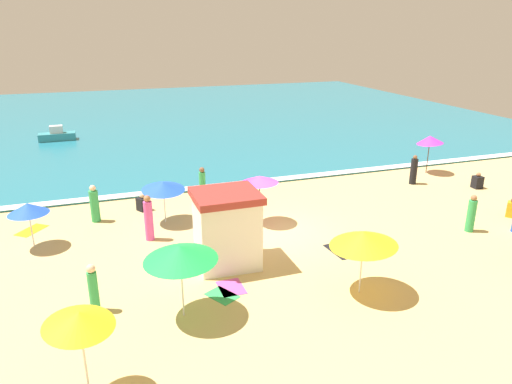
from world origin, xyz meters
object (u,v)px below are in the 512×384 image
lifeguard_cabana (227,228)px  small_boat_0 (57,135)px  beachgoer_2 (202,184)px  beachgoer_7 (471,214)px  beachgoer_8 (414,171)px  beach_umbrella_6 (430,140)px  beachgoer_4 (93,288)px  beach_umbrella_9 (180,253)px  beachgoer_10 (95,205)px  beachgoer_3 (477,182)px  beachgoer_6 (149,219)px  beach_umbrella_4 (28,208)px  beachgoer_11 (512,209)px  beach_umbrella_1 (163,186)px  beach_umbrella_0 (79,319)px  beach_umbrella_2 (259,179)px  beachgoer_0 (143,203)px  beach_umbrella_7 (363,238)px

lifeguard_cabana → small_boat_0: size_ratio=1.06×
beachgoer_2 → beachgoer_7: 12.48m
beachgoer_2 → beachgoer_8: (11.54, -1.48, -0.03)m
beach_umbrella_6 → beachgoer_4: size_ratio=1.47×
beach_umbrella_9 → small_boat_0: (-4.73, 25.77, -1.62)m
beachgoer_8 → beach_umbrella_6: bearing=35.7°
lifeguard_cabana → beach_umbrella_6: (14.30, 7.13, 0.61)m
beachgoer_7 → beachgoer_10: size_ratio=0.96×
beachgoer_3 → beachgoer_6: (-17.53, -0.89, 0.55)m
beach_umbrella_4 → beachgoer_11: size_ratio=2.20×
beach_umbrella_1 → beach_umbrella_9: (-0.59, -7.45, 0.40)m
beachgoer_10 → beach_umbrella_6: bearing=4.2°
beachgoer_8 → beachgoer_10: (-16.74, 0.10, 0.04)m
beachgoer_4 → beachgoer_8: beachgoer_8 is taller
beachgoer_3 → beach_umbrella_0: bearing=-155.1°
beach_umbrella_1 → beachgoer_3: bearing=-2.6°
beachgoer_2 → beachgoer_4: bearing=-121.5°
beach_umbrella_4 → beachgoer_3: beach_umbrella_4 is taller
beachgoer_8 → beachgoer_3: bearing=-31.6°
beach_umbrella_2 → beachgoer_3: beach_umbrella_2 is taller
beachgoer_10 → beachgoer_11: beachgoer_10 is taller
beachgoer_0 → beachgoer_11: bearing=-21.7°
beachgoer_6 → small_boat_0: bearing=102.5°
beach_umbrella_4 → beachgoer_11: 20.77m
beach_umbrella_1 → beachgoer_10: beach_umbrella_1 is taller
beach_umbrella_0 → beachgoer_0: bearing=77.9°
beach_umbrella_1 → beachgoer_11: size_ratio=2.31×
beachgoer_0 → beachgoer_2: bearing=12.8°
beach_umbrella_2 → beach_umbrella_6: size_ratio=0.96×
beach_umbrella_6 → beachgoer_11: 7.22m
lifeguard_cabana → small_boat_0: lifeguard_cabana is taller
beachgoer_0 → beachgoer_7: bearing=-28.5°
beachgoer_3 → small_boat_0: small_boat_0 is taller
beach_umbrella_1 → beachgoer_11: (15.09, -4.52, -1.31)m
beach_umbrella_2 → beachgoer_3: (12.70, 0.68, -1.66)m
beachgoer_3 → beachgoer_6: beachgoer_6 is taller
beachgoer_2 → beachgoer_6: bearing=-127.4°
beach_umbrella_0 → beachgoer_11: 19.31m
beach_umbrella_9 → beach_umbrella_0: bearing=-136.6°
beachgoer_6 → small_boat_0: beachgoer_6 is taller
beachgoer_2 → beachgoer_7: size_ratio=1.00×
beachgoer_10 → lifeguard_cabana: bearing=-52.1°
beachgoer_0 → beachgoer_8: size_ratio=0.53×
beach_umbrella_7 → beach_umbrella_1: bearing=122.6°
beachgoer_3 → beach_umbrella_4: bearing=-179.7°
beach_umbrella_2 → beach_umbrella_0: bearing=-130.2°
beach_umbrella_2 → beachgoer_4: bearing=-145.3°
beach_umbrella_4 → beach_umbrella_6: size_ratio=0.86×
beachgoer_3 → small_boat_0: size_ratio=0.33×
beachgoer_11 → beachgoer_8: bearing=103.1°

